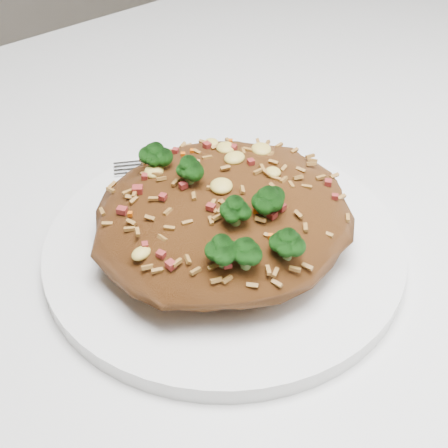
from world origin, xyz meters
The scene contains 4 objects.
dining_table centered at (0.00, 0.00, 0.66)m, with size 1.20×0.80×0.75m.
plate centered at (-0.10, -0.06, 0.76)m, with size 0.27×0.27×0.01m, color white.
fried_rice centered at (-0.10, -0.06, 0.80)m, with size 0.20×0.18×0.07m.
fork centered at (-0.04, 0.02, 0.77)m, with size 0.15×0.09×0.00m.
Camera 1 is at (-0.33, -0.34, 1.08)m, focal length 50.00 mm.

